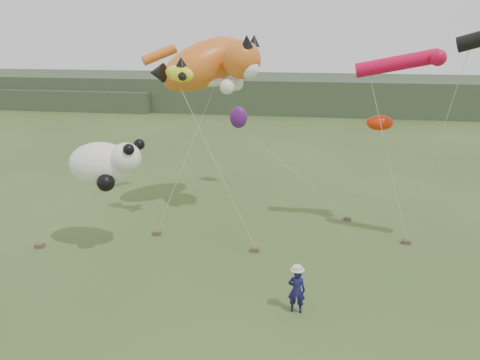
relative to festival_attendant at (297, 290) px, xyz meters
name	(u,v)px	position (x,y,z in m)	size (l,w,h in m)	color
ground	(250,302)	(-1.68, 0.32, -0.85)	(120.00, 120.00, 0.00)	#385123
headland	(274,93)	(-4.80, 45.01, 1.08)	(90.00, 13.00, 4.00)	#2D3D28
festival_attendant	(297,290)	(0.00, 0.00, 0.00)	(0.62, 0.40, 1.69)	#151347
sandbag_anchors	(244,237)	(-2.75, 5.71, -0.75)	(17.14, 5.84, 0.19)	brown
cat_kite	(213,64)	(-4.85, 9.15, 7.07)	(6.63, 5.23, 3.79)	orange
fish_kite	(171,73)	(-6.31, 6.77, 6.83)	(2.37, 1.57, 1.21)	yellow
tube_kites	(452,49)	(5.83, 6.58, 7.98)	(7.31, 3.28, 2.81)	black
panda_kite	(105,164)	(-8.48, 3.69, 3.21)	(3.40, 2.20, 2.11)	white
misc_kites	(285,119)	(-1.29, 11.44, 3.95)	(8.83, 5.92, 1.91)	red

